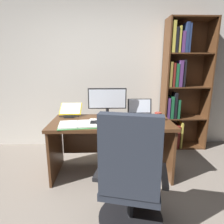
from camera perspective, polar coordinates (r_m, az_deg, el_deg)
name	(u,v)px	position (r m, az deg, el deg)	size (l,w,h in m)	color
wall_back	(106,71)	(3.44, -1.73, 12.19)	(4.81, 0.12, 2.68)	beige
desk	(111,134)	(2.59, -0.27, -6.54)	(1.54, 0.72, 0.73)	#4C2D19
bookshelf	(180,89)	(3.45, 19.65, 6.55)	(0.75, 0.33, 2.16)	#4C2D19
office_chair	(130,183)	(1.72, 5.51, -20.36)	(0.68, 0.60, 1.08)	black
monitor	(107,102)	(2.63, -1.43, 2.99)	(0.53, 0.16, 0.39)	black
laptop	(140,113)	(2.71, 8.51, -0.16)	(0.35, 0.27, 0.23)	black
keyboard	(108,123)	(2.32, -1.33, -3.29)	(0.42, 0.15, 0.02)	black
computer_mouse	(132,122)	(2.34, 6.04, -3.02)	(0.06, 0.10, 0.04)	black
reading_stand_with_book	(71,110)	(2.77, -12.28, 0.63)	(0.30, 0.28, 0.16)	black
open_binder	(78,124)	(2.30, -10.20, -3.69)	(0.49, 0.38, 0.02)	green
notepad	(94,121)	(2.44, -5.33, -2.72)	(0.15, 0.21, 0.01)	silver
pen	(96,120)	(2.43, -4.87, -2.51)	(0.01, 0.01, 0.14)	black
coffee_mug	(158,117)	(2.52, 13.59, -1.34)	(0.09, 0.09, 0.11)	maroon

